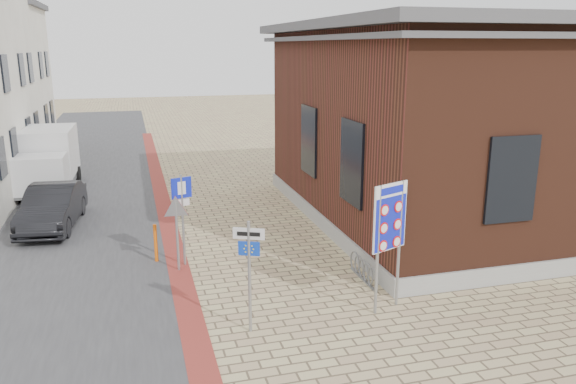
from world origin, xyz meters
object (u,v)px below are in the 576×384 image
essen_sign (249,259)px  parking_sign (182,204)px  box_truck (48,160)px  bollard (156,243)px  border_sign (390,220)px  sedan (52,207)px

essen_sign → parking_sign: 4.32m
box_truck → bollard: box_truck is taller
border_sign → bollard: 6.97m
parking_sign → bollard: bearing=128.5°
sedan → box_truck: box_truck is taller
sedan → box_truck: bearing=103.6°
parking_sign → bollard: size_ratio=2.34×
essen_sign → bollard: bearing=135.2°
box_truck → parking_sign: 11.17m
box_truck → essen_sign: bearing=-66.6°
border_sign → essen_sign: border_sign is taller
sedan → essen_sign: essen_sign is taller
essen_sign → bollard: essen_sign is taller
sedan → parking_sign: (3.97, -4.70, 1.08)m
sedan → border_sign: 12.09m
border_sign → parking_sign: bearing=114.2°
box_truck → border_sign: border_sign is taller
box_truck → border_sign: bearing=-55.7°
essen_sign → border_sign: bearing=28.2°
box_truck → bollard: bearing=-66.0°
sedan → border_sign: bearing=-40.6°
sedan → essen_sign: 10.23m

